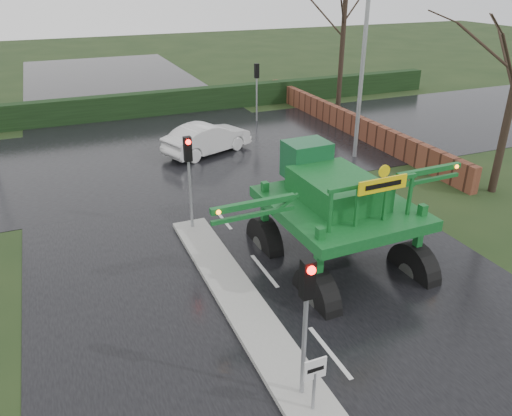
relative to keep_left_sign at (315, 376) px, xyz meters
name	(u,v)px	position (x,y,z in m)	size (l,w,h in m)	color
ground	(329,353)	(1.30, 1.50, -1.06)	(140.00, 140.00, 0.00)	black
road_main	(206,198)	(1.30, 11.50, -1.05)	(14.00, 80.00, 0.02)	black
road_cross	(170,154)	(1.30, 17.50, -1.05)	(80.00, 12.00, 0.02)	black
median_island	(237,296)	(0.00, 4.50, -0.97)	(1.20, 10.00, 0.16)	gray
hedge_row	(139,105)	(1.30, 25.50, -0.31)	(44.00, 0.90, 1.50)	black
brick_wall	(347,121)	(11.80, 17.50, -0.46)	(0.40, 20.00, 1.20)	#592D1E
keep_left_sign	(315,376)	(0.00, 0.00, 0.00)	(0.50, 0.07, 1.35)	gray
traffic_signal_near	(307,301)	(0.00, 0.49, 1.53)	(0.26, 0.33, 3.52)	gray
traffic_signal_mid	(189,163)	(0.00, 8.99, 1.53)	(0.26, 0.33, 3.52)	gray
traffic_signal_far	(257,79)	(7.80, 21.51, 1.53)	(0.26, 0.33, 3.52)	gray
street_light_right	(360,32)	(9.49, 13.50, 4.93)	(3.85, 0.30, 10.00)	gray
tree_right_far	(345,6)	(14.30, 22.50, 5.44)	(7.00, 7.00, 12.05)	black
crop_sprayer	(316,225)	(2.07, 3.79, 1.25)	(8.71, 5.52, 4.87)	black
white_sedan	(208,153)	(3.13, 16.90, -1.06)	(1.64, 4.72, 1.55)	silver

